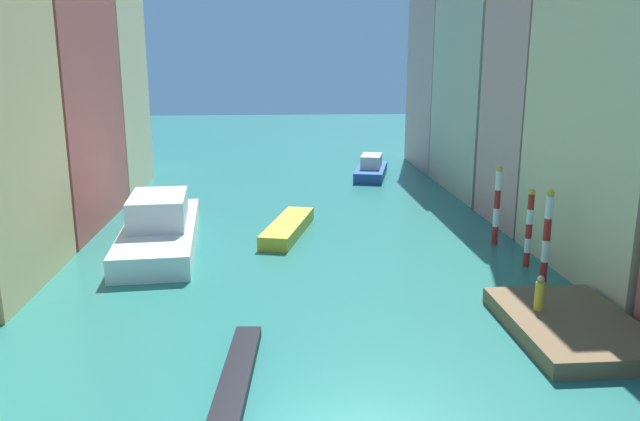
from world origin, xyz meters
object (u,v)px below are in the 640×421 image
Objects in this scene: gondola_black at (231,398)px; motorboat_1 at (288,227)px; mooring_pole_2 at (497,205)px; vaporetto_white at (160,228)px; mooring_pole_1 at (529,227)px; person_on_dock at (540,294)px; motorboat_0 at (371,169)px; mooring_pole_0 at (547,236)px; waterfront_dock at (572,326)px.

motorboat_1 reaches higher than gondola_black.
vaporetto_white is at bearing 176.34° from mooring_pole_2.
person_on_dock is at bearing -109.05° from mooring_pole_1.
mooring_pole_2 reaches higher than motorboat_0.
mooring_pole_0 reaches higher than gondola_black.
waterfront_dock is 1.59m from person_on_dock.
waterfront_dock is 21.25m from vaporetto_white.
mooring_pole_1 is 0.31× the size of vaporetto_white.
motorboat_0 is (-3.87, 24.34, -1.30)m from mooring_pole_1.
person_on_dock is 0.11× the size of vaporetto_white.
gondola_black is at bearing -73.49° from vaporetto_white.
mooring_pole_2 is at bearing -80.00° from motorboat_0.
mooring_pole_0 is 26.95m from motorboat_0.
person_on_dock is 0.15× the size of gondola_black.
motorboat_1 is (-11.51, 6.71, -1.61)m from mooring_pole_1.
mooring_pole_1 is at bearing -86.28° from mooring_pole_2.
motorboat_0 is at bearing 97.92° from mooring_pole_0.
mooring_pole_2 is 0.58× the size of motorboat_0.
motorboat_0 reaches higher than waterfront_dock.
vaporetto_white is at bearing 143.65° from waterfront_dock.
mooring_pole_1 is 0.51× the size of motorboat_0.
person_on_dock is at bearing 22.81° from gondola_black.
person_on_dock is at bearing 136.55° from waterfront_dock.
mooring_pole_2 is (-0.25, 3.77, 0.25)m from mooring_pole_1.
mooring_pole_1 is at bearing -14.94° from vaporetto_white.
vaporetto_white is at bearing 158.45° from mooring_pole_0.
mooring_pole_0 is at bearing -38.44° from motorboat_1.
vaporetto_white reaches higher than motorboat_0.
person_on_dock is 0.31× the size of mooring_pole_2.
vaporetto_white is (-18.51, 4.94, -0.99)m from mooring_pole_1.
mooring_pole_2 reaches higher than gondola_black.
mooring_pole_2 is 0.47× the size of gondola_black.
gondola_black is (-12.23, -3.87, -0.12)m from waterfront_dock.
person_on_dock is 31.15m from motorboat_0.
gondola_black is (-13.47, -9.21, -2.03)m from mooring_pole_0.
mooring_pole_1 is 13.42m from motorboat_1.
mooring_pole_0 is 1.12× the size of mooring_pole_1.
mooring_pole_1 is 0.52× the size of motorboat_1.
mooring_pole_0 is 0.99× the size of mooring_pole_2.
mooring_pole_1 is 24.68m from motorboat_0.
person_on_dock reaches higher than gondola_black.
person_on_dock reaches higher than motorboat_0.
motorboat_1 is at bearing 149.78° from mooring_pole_1.
mooring_pole_2 is at bearing 48.79° from gondola_black.
person_on_dock is 12.30m from gondola_black.
waterfront_dock is at bearing -100.42° from mooring_pole_1.
person_on_dock is at bearing -101.22° from mooring_pole_2.
person_on_dock is at bearing -87.18° from motorboat_0.
vaporetto_white is 1.35× the size of gondola_black.
mooring_pole_0 is 0.47× the size of gondola_black.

